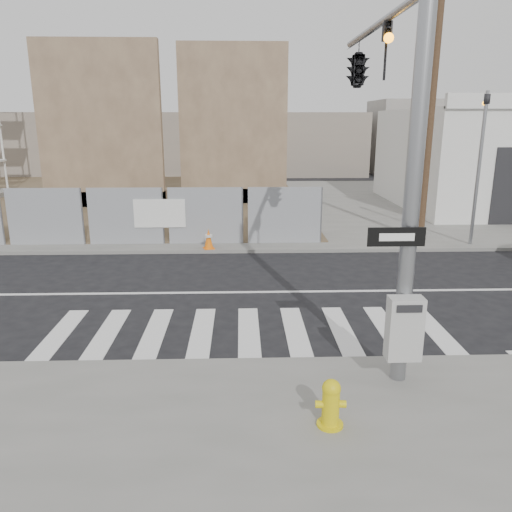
{
  "coord_description": "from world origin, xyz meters",
  "views": [
    {
      "loc": [
        -0.15,
        -12.39,
        4.35
      ],
      "look_at": [
        0.19,
        -1.52,
        1.4
      ],
      "focal_mm": 35.0,
      "sensor_mm": 36.0,
      "label": 1
    }
  ],
  "objects_px": {
    "signal_pole": "(372,99)",
    "traffic_cone_c": "(77,233)",
    "traffic_cone_d": "(209,239)",
    "fire_hydrant": "(331,403)"
  },
  "relations": [
    {
      "from": "signal_pole",
      "to": "traffic_cone_c",
      "type": "distance_m",
      "value": 12.06
    },
    {
      "from": "traffic_cone_c",
      "to": "traffic_cone_d",
      "type": "relative_size",
      "value": 0.97
    },
    {
      "from": "signal_pole",
      "to": "traffic_cone_c",
      "type": "relative_size",
      "value": 10.39
    },
    {
      "from": "traffic_cone_d",
      "to": "fire_hydrant",
      "type": "bearing_deg",
      "value": -77.14
    },
    {
      "from": "traffic_cone_d",
      "to": "traffic_cone_c",
      "type": "bearing_deg",
      "value": 167.64
    },
    {
      "from": "signal_pole",
      "to": "traffic_cone_c",
      "type": "height_order",
      "value": "signal_pole"
    },
    {
      "from": "signal_pole",
      "to": "traffic_cone_d",
      "type": "xyz_separation_m",
      "value": [
        -3.75,
        6.27,
        -4.32
      ]
    },
    {
      "from": "signal_pole",
      "to": "fire_hydrant",
      "type": "height_order",
      "value": "signal_pole"
    },
    {
      "from": "fire_hydrant",
      "to": "traffic_cone_c",
      "type": "distance_m",
      "value": 13.47
    },
    {
      "from": "signal_pole",
      "to": "fire_hydrant",
      "type": "bearing_deg",
      "value": -108.72
    }
  ]
}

